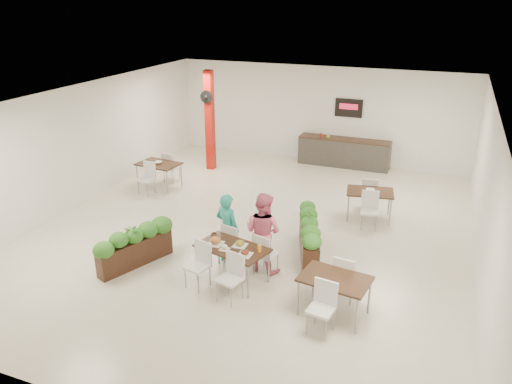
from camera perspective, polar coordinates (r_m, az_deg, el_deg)
ground at (r=12.23m, az=-0.35°, el=-4.36°), size 12.00×12.00×0.00m
room_shell at (r=11.49m, az=-0.37°, el=4.66°), size 10.10×12.10×3.22m
red_column at (r=16.12m, az=-5.32°, el=8.23°), size 0.40×0.41×3.20m
service_counter at (r=16.87m, az=10.01°, el=4.55°), size 3.00×0.64×2.20m
main_table at (r=9.92m, az=-2.78°, el=-6.85°), size 1.58×1.87×0.92m
diner_man at (r=10.53m, az=-3.29°, el=-4.20°), size 0.64×0.50×1.56m
diner_woman at (r=10.22m, az=0.80°, el=-4.59°), size 0.96×0.83×1.70m
planter_left at (r=10.81m, az=-13.70°, el=-5.78°), size 0.92×1.73×0.95m
planter_right at (r=10.90m, az=6.07°, el=-4.90°), size 0.96×2.02×1.11m
side_table_a at (r=14.96m, az=-11.05°, el=2.81°), size 1.30×1.66×0.92m
side_table_b at (r=12.93m, az=12.88°, el=-0.41°), size 1.27×1.67×0.92m
side_table_c at (r=9.03m, az=8.98°, el=-10.35°), size 1.31×1.66×0.92m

